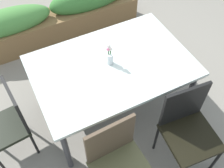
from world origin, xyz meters
TOP-DOWN VIEW (x-y plane):
  - ground_plane at (0.00, 0.00)m, footprint 12.00×12.00m
  - dining_table at (0.01, -0.06)m, footprint 1.61×1.09m
  - chair_near_left at (-0.36, -0.91)m, footprint 0.51×0.51m
  - chair_end_left at (-1.11, -0.05)m, footprint 0.45×0.45m
  - chair_near_right at (0.38, -0.91)m, footprint 0.52×0.52m
  - flower_vase at (-0.00, -0.03)m, footprint 0.06×0.06m
  - planter_box at (-0.17, 1.49)m, footprint 2.63×0.42m

SIDE VIEW (x-z plane):
  - ground_plane at x=0.00m, z-range 0.00..0.00m
  - planter_box at x=-0.17m, z-range -0.03..0.69m
  - chair_end_left at x=-1.11m, z-range 0.05..0.98m
  - chair_near_left at x=-0.36m, z-range 0.06..0.99m
  - chair_near_right at x=0.38m, z-range 0.07..1.04m
  - dining_table at x=0.01m, z-range 0.33..1.11m
  - flower_vase at x=0.00m, z-range 0.76..1.01m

